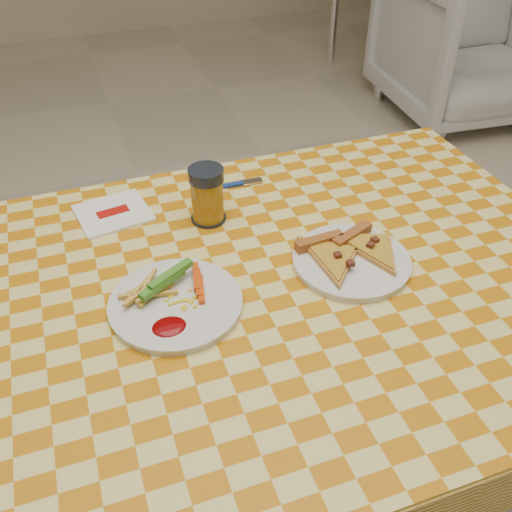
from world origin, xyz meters
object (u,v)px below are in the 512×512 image
(plate_right, at_px, (351,262))
(drink_glass, at_px, (207,195))
(table, at_px, (255,316))
(bg_chair, at_px, (474,36))
(plate_left, at_px, (176,304))

(plate_right, height_order, drink_glass, drink_glass)
(table, bearing_deg, bg_chair, 44.14)
(plate_right, relative_size, bg_chair, 0.25)
(table, height_order, plate_left, plate_left)
(drink_glass, bearing_deg, plate_left, -117.91)
(table, relative_size, drink_glass, 10.96)
(plate_left, bearing_deg, table, 1.74)
(plate_left, bearing_deg, bg_chair, 42.14)
(plate_right, distance_m, bg_chair, 2.55)
(plate_left, xyz_separation_m, plate_right, (0.33, 0.00, 0.00))
(table, distance_m, bg_chair, 2.67)
(plate_right, xyz_separation_m, drink_glass, (-0.21, 0.23, 0.05))
(plate_right, bearing_deg, drink_glass, 132.27)
(bg_chair, bearing_deg, plate_right, -128.56)
(table, height_order, drink_glass, drink_glass)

